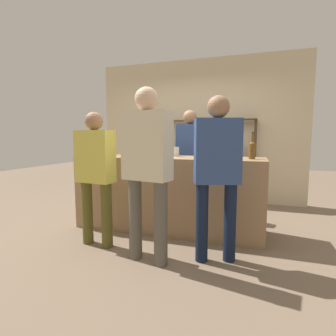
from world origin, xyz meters
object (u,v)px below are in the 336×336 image
object	(u,v)px
counter_bottle_0	(219,149)
customer_right	(217,166)
counter_bottle_2	(113,146)
wine_glass	(228,149)
counter_bottle_3	(224,148)
server_behind_counter	(190,153)
counter_bottle_1	(252,149)
customer_left	(95,169)
cork_jar	(174,152)
ice_bucket	(203,150)
customer_center	(147,162)

from	to	relation	value
counter_bottle_0	customer_right	xyz separation A→B (m)	(0.06, -0.63, -0.15)
counter_bottle_2	wine_glass	distance (m)	1.81
counter_bottle_3	customer_right	xyz separation A→B (m)	(0.03, -0.86, -0.15)
server_behind_counter	counter_bottle_0	bearing A→B (deg)	44.73
counter_bottle_1	customer_right	xyz separation A→B (m)	(-0.32, -0.72, -0.15)
customer_left	customer_right	bearing A→B (deg)	-82.57
customer_right	server_behind_counter	bearing A→B (deg)	3.54
customer_right	cork_jar	bearing A→B (deg)	19.29
cork_jar	customer_left	size ratio (longest dim) A/B	0.09
counter_bottle_0	counter_bottle_3	bearing A→B (deg)	80.64
counter_bottle_2	server_behind_counter	size ratio (longest dim) A/B	0.20
ice_bucket	customer_center	bearing A→B (deg)	-114.77
counter_bottle_2	counter_bottle_3	bearing A→B (deg)	-3.47
counter_bottle_0	customer_center	distance (m)	1.05
counter_bottle_1	counter_bottle_3	xyz separation A→B (m)	(-0.35, 0.15, -0.00)
customer_right	counter_bottle_3	bearing A→B (deg)	-17.44
customer_right	customer_center	world-z (taller)	customer_center
counter_bottle_1	counter_bottle_2	distance (m)	2.06
counter_bottle_0	counter_bottle_2	xyz separation A→B (m)	(-1.66, 0.34, 0.01)
customer_right	counter_bottle_0	bearing A→B (deg)	-13.26
counter_bottle_3	customer_center	bearing A→B (deg)	-120.07
cork_jar	server_behind_counter	size ratio (longest dim) A/B	0.08
counter_bottle_3	customer_right	bearing A→B (deg)	-88.29
server_behind_counter	customer_center	bearing A→B (deg)	12.87
cork_jar	counter_bottle_3	bearing A→B (deg)	-3.42
counter_bottle_1	cork_jar	xyz separation A→B (m)	(-1.04, 0.19, -0.06)
cork_jar	customer_left	world-z (taller)	customer_left
customer_left	counter_bottle_2	bearing A→B (deg)	25.29
wine_glass	customer_right	bearing A→B (deg)	-93.79
wine_glass	counter_bottle_1	bearing A→B (deg)	22.27
counter_bottle_3	customer_center	distance (m)	1.26
counter_bottle_0	customer_center	bearing A→B (deg)	-124.75
ice_bucket	customer_right	xyz separation A→B (m)	(0.26, -0.63, -0.13)
counter_bottle_0	customer_right	distance (m)	0.65
counter_bottle_0	customer_right	world-z (taller)	customer_right
counter_bottle_2	customer_right	world-z (taller)	customer_right
wine_glass	customer_center	xyz separation A→B (m)	(-0.70, -0.83, -0.11)
wine_glass	ice_bucket	xyz separation A→B (m)	(-0.30, 0.03, -0.03)
counter_bottle_0	counter_bottle_3	size ratio (longest dim) A/B	0.97
counter_bottle_1	counter_bottle_2	xyz separation A→B (m)	(-2.05, 0.25, 0.01)
wine_glass	customer_left	size ratio (longest dim) A/B	0.11
counter_bottle_2	counter_bottle_0	bearing A→B (deg)	-11.55
counter_bottle_0	server_behind_counter	distance (m)	1.13
customer_center	server_behind_counter	bearing A→B (deg)	11.52
counter_bottle_1	server_behind_counter	bearing A→B (deg)	138.64
ice_bucket	counter_bottle_3	bearing A→B (deg)	44.49
counter_bottle_0	customer_center	xyz separation A→B (m)	(-0.59, -0.85, -0.11)
wine_glass	cork_jar	bearing A→B (deg)	158.28
customer_left	server_behind_counter	bearing A→B (deg)	-17.92
wine_glass	customer_left	bearing A→B (deg)	-156.05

